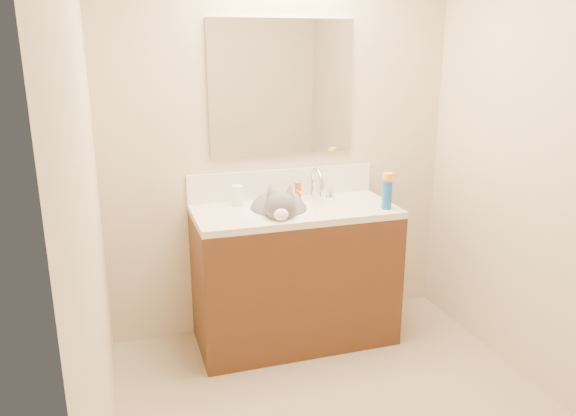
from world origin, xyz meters
TOP-DOWN VIEW (x-y plane):
  - room_shell at (0.00, 0.00)m, footprint 2.24×2.54m
  - vanity_cabinet at (0.00, 0.97)m, footprint 1.20×0.55m
  - counter_slab at (0.00, 0.97)m, footprint 1.20×0.55m
  - basin at (-0.12, 0.94)m, footprint 0.45×0.36m
  - faucet at (0.18, 1.11)m, footprint 0.28×0.20m
  - cat at (-0.10, 0.97)m, footprint 0.42×0.51m
  - backsplash at (0.00, 1.24)m, footprint 1.20×0.02m
  - mirror at (0.00, 1.24)m, footprint 0.90×0.02m
  - pill_bottle at (-0.31, 1.14)m, footprint 0.09×0.09m
  - pill_label at (-0.31, 1.14)m, footprint 0.09×0.09m
  - silver_jar at (-0.06, 1.18)m, footprint 0.05×0.05m
  - amber_bottle at (0.08, 1.16)m, footprint 0.04×0.04m
  - toothbrush at (0.07, 1.05)m, footprint 0.05×0.13m
  - toothbrush_head at (0.07, 1.05)m, footprint 0.02×0.03m
  - spray_can at (0.51, 0.80)m, footprint 0.07×0.07m
  - spray_cap at (0.51, 0.80)m, footprint 0.07×0.07m

SIDE VIEW (x-z plane):
  - vanity_cabinet at x=0.00m, z-range 0.00..0.82m
  - basin at x=-0.12m, z-range 0.72..0.86m
  - counter_slab at x=0.00m, z-range 0.82..0.86m
  - cat at x=-0.10m, z-range 0.67..1.03m
  - toothbrush at x=0.07m, z-range 0.86..0.87m
  - toothbrush_head at x=0.07m, z-range 0.86..0.88m
  - silver_jar at x=-0.06m, z-range 0.86..0.92m
  - pill_label at x=-0.31m, z-range 0.89..0.93m
  - amber_bottle at x=0.08m, z-range 0.86..0.97m
  - pill_bottle at x=-0.31m, z-range 0.86..0.98m
  - spray_can at x=0.51m, z-range 0.86..1.02m
  - faucet at x=0.18m, z-range 0.84..1.05m
  - backsplash at x=0.00m, z-range 0.86..1.04m
  - spray_cap at x=0.51m, z-range 1.04..1.08m
  - room_shell at x=0.00m, z-range 0.23..2.75m
  - mirror at x=0.00m, z-range 1.14..1.94m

